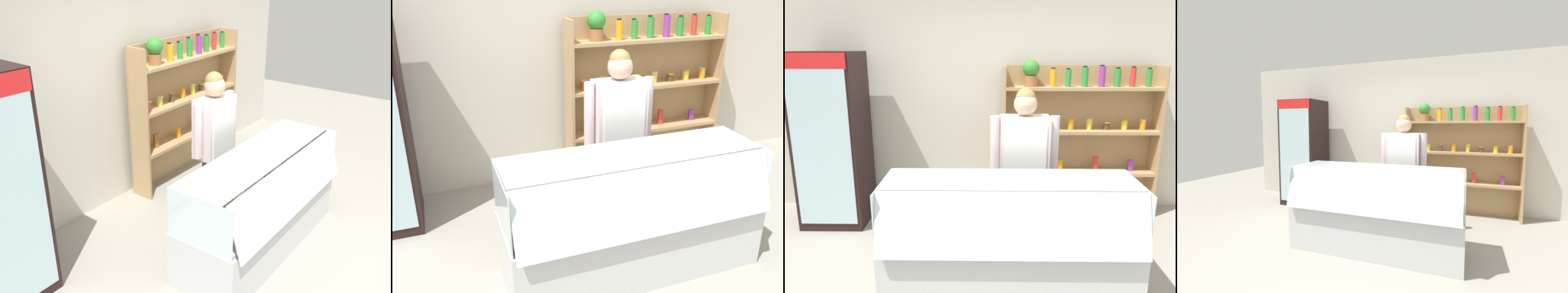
{
  "view_description": "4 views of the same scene",
  "coord_description": "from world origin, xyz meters",
  "views": [
    {
      "loc": [
        -3.34,
        -1.58,
        2.66
      ],
      "look_at": [
        -0.36,
        0.68,
        1.07
      ],
      "focal_mm": 40.0,
      "sensor_mm": 36.0,
      "label": 1
    },
    {
      "loc": [
        -1.37,
        -2.5,
        2.31
      ],
      "look_at": [
        -0.22,
        0.62,
        0.91
      ],
      "focal_mm": 40.0,
      "sensor_mm": 36.0,
      "label": 2
    },
    {
      "loc": [
        -0.22,
        -2.67,
        2.02
      ],
      "look_at": [
        -0.27,
        0.78,
        1.11
      ],
      "focal_mm": 35.0,
      "sensor_mm": 36.0,
      "label": 3
    },
    {
      "loc": [
        0.97,
        -2.77,
        1.51
      ],
      "look_at": [
        -0.25,
        0.65,
        1.21
      ],
      "focal_mm": 24.0,
      "sensor_mm": 36.0,
      "label": 4
    }
  ],
  "objects": [
    {
      "name": "ground_plane",
      "position": [
        0.0,
        0.0,
        0.0
      ],
      "size": [
        12.0,
        12.0,
        0.0
      ],
      "primitive_type": "plane",
      "color": "gray"
    },
    {
      "name": "deli_display_case",
      "position": [
        -0.03,
        0.14,
        0.31
      ],
      "size": [
        2.03,
        0.73,
        1.01
      ],
      "color": "silver",
      "rests_on": "ground"
    },
    {
      "name": "back_wall",
      "position": [
        0.0,
        2.06,
        1.35
      ],
      "size": [
        6.8,
        0.1,
        2.7
      ],
      "primitive_type": "cube",
      "color": "beige",
      "rests_on": "ground"
    },
    {
      "name": "shop_clerk",
      "position": [
        0.15,
        0.82,
        0.98
      ],
      "size": [
        0.65,
        0.25,
        1.66
      ],
      "color": "#4C4233",
      "rests_on": "ground"
    },
    {
      "name": "shelving_unit",
      "position": [
        0.87,
        1.81,
        1.04
      ],
      "size": [
        1.84,
        0.29,
        1.88
      ],
      "color": "tan",
      "rests_on": "ground"
    }
  ]
}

